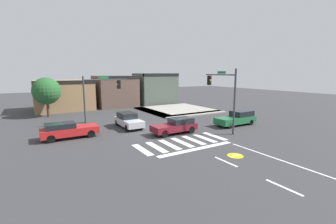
{
  "coord_description": "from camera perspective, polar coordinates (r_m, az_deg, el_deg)",
  "views": [
    {
      "loc": [
        -10.64,
        -19.76,
        5.7
      ],
      "look_at": [
        1.1,
        -0.46,
        1.88
      ],
      "focal_mm": 24.77,
      "sensor_mm": 36.0,
      "label": 1
    }
  ],
  "objects": [
    {
      "name": "roadside_tree",
      "position": [
        33.9,
        -27.72,
        4.59
      ],
      "size": [
        3.49,
        3.49,
        5.14
      ],
      "color": "#4C3823",
      "rests_on": "ground_plane"
    },
    {
      "name": "car_silver",
      "position": [
        24.84,
        -9.76,
        -1.97
      ],
      "size": [
        1.77,
        4.34,
        1.53
      ],
      "rotation": [
        0.0,
        0.0,
        -1.57
      ],
      "color": "#B7BABF",
      "rests_on": "ground_plane"
    },
    {
      "name": "lane_markings",
      "position": [
        15.17,
        24.04,
        -13.32
      ],
      "size": [
        6.8,
        20.25,
        0.01
      ],
      "color": "white",
      "rests_on": "ground_plane"
    },
    {
      "name": "bike_detector_marking",
      "position": [
        17.08,
        16.23,
        -10.28
      ],
      "size": [
        1.1,
        1.1,
        0.01
      ],
      "color": "yellow",
      "rests_on": "ground_plane"
    },
    {
      "name": "car_red",
      "position": [
        22.22,
        -23.41,
        -4.09
      ],
      "size": [
        4.73,
        1.75,
        1.42
      ],
      "color": "red",
      "rests_on": "ground_plane"
    },
    {
      "name": "car_maroon",
      "position": [
        22.07,
        1.93,
        -3.39
      ],
      "size": [
        4.36,
        1.73,
        1.44
      ],
      "rotation": [
        0.0,
        0.0,
        3.14
      ],
      "color": "maroon",
      "rests_on": "ground_plane"
    },
    {
      "name": "traffic_signal_northwest",
      "position": [
        26.31,
        -16.23,
        4.94
      ],
      "size": [
        4.84,
        0.32,
        5.37
      ],
      "color": "#383A3D",
      "rests_on": "ground_plane"
    },
    {
      "name": "curb_corner_northeast",
      "position": [
        35.34,
        1.91,
        0.43
      ],
      "size": [
        10.0,
        10.6,
        0.15
      ],
      "color": "#9E998E",
      "rests_on": "ground_plane"
    },
    {
      "name": "traffic_signal_southeast",
      "position": [
        23.04,
        13.44,
        5.33
      ],
      "size": [
        0.32,
        4.1,
        6.09
      ],
      "rotation": [
        0.0,
        0.0,
        1.57
      ],
      "color": "#383A3D",
      "rests_on": "ground_plane"
    },
    {
      "name": "car_green",
      "position": [
        26.66,
        16.62,
        -1.46
      ],
      "size": [
        4.77,
        1.82,
        1.55
      ],
      "rotation": [
        0.0,
        0.0,
        3.14
      ],
      "color": "#1E6638",
      "rests_on": "ground_plane"
    },
    {
      "name": "storefront_row",
      "position": [
        40.82,
        -13.94,
        4.93
      ],
      "size": [
        23.43,
        6.95,
        5.62
      ],
      "color": "#93704C",
      "rests_on": "ground_plane"
    },
    {
      "name": "ground_plane",
      "position": [
        23.15,
        -2.93,
        -4.66
      ],
      "size": [
        120.0,
        120.0,
        0.0
      ],
      "primitive_type": "plane",
      "color": "#353538"
    },
    {
      "name": "crosswalk_near",
      "position": [
        19.45,
        3.44,
        -7.44
      ],
      "size": [
        7.79,
        2.97,
        0.01
      ],
      "color": "silver",
      "rests_on": "ground_plane"
    }
  ]
}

